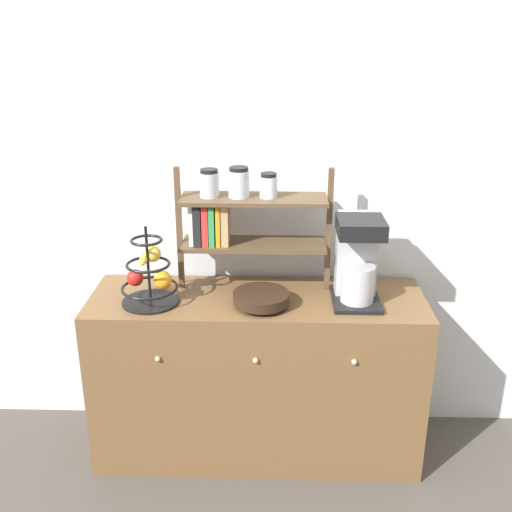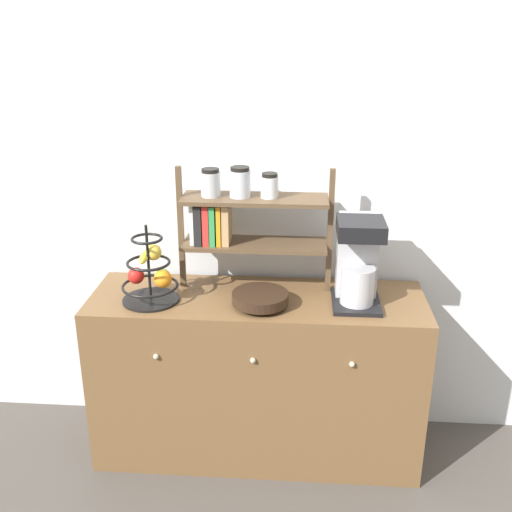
# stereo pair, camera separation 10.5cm
# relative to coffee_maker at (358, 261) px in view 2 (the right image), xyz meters

# --- Properties ---
(ground_plane) EXTENTS (12.00, 12.00, 0.00)m
(ground_plane) POSITION_rel_coffee_maker_xyz_m (-0.43, -0.22, -0.98)
(ground_plane) COLOR #47423D
(wall_back) EXTENTS (7.00, 0.05, 2.60)m
(wall_back) POSITION_rel_coffee_maker_xyz_m (-0.43, 0.29, 0.32)
(wall_back) COLOR silver
(wall_back) RESTS_ON ground_plane
(sideboard) EXTENTS (1.47, 0.49, 0.79)m
(sideboard) POSITION_rel_coffee_maker_xyz_m (-0.43, 0.01, -0.59)
(sideboard) COLOR brown
(sideboard) RESTS_ON ground_plane
(coffee_maker) EXTENTS (0.20, 0.25, 0.38)m
(coffee_maker) POSITION_rel_coffee_maker_xyz_m (0.00, 0.00, 0.00)
(coffee_maker) COLOR black
(coffee_maker) RESTS_ON sideboard
(fruit_stand) EXTENTS (0.24, 0.24, 0.34)m
(fruit_stand) POSITION_rel_coffee_maker_xyz_m (-0.88, -0.05, -0.07)
(fruit_stand) COLOR black
(fruit_stand) RESTS_ON sideboard
(wooden_bowl) EXTENTS (0.24, 0.24, 0.06)m
(wooden_bowl) POSITION_rel_coffee_maker_xyz_m (-0.41, -0.08, -0.15)
(wooden_bowl) COLOR black
(wooden_bowl) RESTS_ON sideboard
(shelf_hutch) EXTENTS (0.68, 0.20, 0.56)m
(shelf_hutch) POSITION_rel_coffee_maker_xyz_m (-0.53, 0.11, 0.16)
(shelf_hutch) COLOR brown
(shelf_hutch) RESTS_ON sideboard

